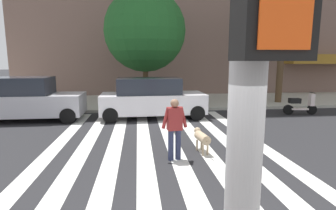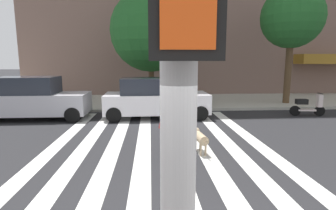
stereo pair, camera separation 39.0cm
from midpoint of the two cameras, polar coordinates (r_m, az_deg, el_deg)
ground_plane at (r=8.29m, az=1.33°, el=-8.91°), size 160.00×160.00×0.00m
sidewalk_far at (r=16.80m, az=-2.75°, el=0.76°), size 80.00×6.00×0.15m
crosswalk_stripes at (r=8.23m, az=-3.32°, el=-9.03°), size 6.75×10.95×0.01m
parked_car_near_curb at (r=13.32m, az=-29.13°, el=0.94°), size 4.86×1.91×1.91m
parked_car_behind_first at (r=12.30m, az=-4.40°, el=1.47°), size 4.78×2.06×1.84m
parked_scooter at (r=14.44m, az=25.90°, el=0.00°), size 1.63×0.53×1.11m
street_tree_nearest at (r=15.70m, az=-5.72°, el=15.55°), size 4.64×4.64×6.47m
street_tree_middle at (r=17.36m, az=22.97°, el=16.73°), size 3.49×3.49×6.66m
pedestrian_dog_walker at (r=6.97m, az=-0.19°, el=-4.53°), size 0.71×0.29×1.64m
dog_on_leash at (r=7.71m, az=5.79°, el=-6.92°), size 0.35×1.06×0.65m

